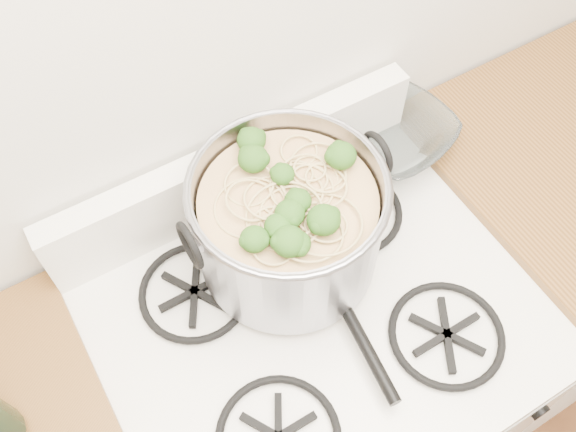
{
  "coord_description": "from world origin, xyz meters",
  "views": [
    {
      "loc": [
        -0.29,
        0.88,
        1.96
      ],
      "look_at": [
        0.01,
        1.39,
        1.05
      ],
      "focal_mm": 40.0,
      "sensor_mm": 36.0,
      "label": 1
    }
  ],
  "objects": [
    {
      "name": "spatula",
      "position": [
        0.05,
        1.31,
        0.94
      ],
      "size": [
        0.33,
        0.34,
        0.02
      ],
      "primitive_type": null,
      "rotation": [
        0.0,
        0.0,
        -0.12
      ],
      "color": "black",
      "rests_on": "gas_range"
    },
    {
      "name": "stock_pot",
      "position": [
        0.01,
        1.39,
        1.03
      ],
      "size": [
        0.36,
        0.33,
        0.23
      ],
      "color": "gray",
      "rests_on": "gas_range"
    },
    {
      "name": "glass_bowl",
      "position": [
        0.33,
        1.51,
        0.94
      ],
      "size": [
        0.12,
        0.12,
        0.02
      ],
      "primitive_type": "imported",
      "rotation": [
        0.0,
        0.0,
        0.23
      ],
      "color": "white",
      "rests_on": "gas_range"
    },
    {
      "name": "gas_range",
      "position": [
        0.0,
        1.26,
        0.44
      ],
      "size": [
        0.76,
        0.66,
        0.92
      ],
      "color": "white",
      "rests_on": "ground"
    }
  ]
}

